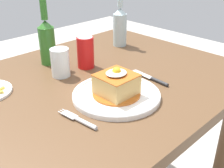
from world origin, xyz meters
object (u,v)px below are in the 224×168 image
(knife, at_px, (154,79))
(drinking_glass, at_px, (60,64))
(main_plate, at_px, (116,95))
(beer_bottle_clear, at_px, (120,25))
(beer_bottle_green, at_px, (47,40))
(soda_can, at_px, (86,52))
(fork, at_px, (80,120))

(knife, relative_size, drinking_glass, 1.58)
(main_plate, relative_size, beer_bottle_clear, 1.06)
(beer_bottle_clear, bearing_deg, drinking_glass, -167.60)
(main_plate, height_order, drinking_glass, drinking_glass)
(beer_bottle_clear, bearing_deg, beer_bottle_green, 172.93)
(soda_can, bearing_deg, knife, -71.26)
(main_plate, height_order, soda_can, soda_can)
(soda_can, distance_m, drinking_glass, 0.12)
(knife, bearing_deg, beer_bottle_green, 113.17)
(drinking_glass, bearing_deg, knife, -52.27)
(main_plate, distance_m, beer_bottle_clear, 0.52)
(main_plate, bearing_deg, drinking_glass, 96.51)
(drinking_glass, bearing_deg, beer_bottle_green, 75.02)
(fork, height_order, knife, same)
(knife, relative_size, beer_bottle_green, 0.62)
(soda_can, distance_m, beer_bottle_clear, 0.30)
(fork, bearing_deg, beer_bottle_clear, 34.60)
(beer_bottle_green, bearing_deg, soda_can, -58.91)
(drinking_glass, bearing_deg, main_plate, -83.49)
(main_plate, relative_size, fork, 1.99)
(main_plate, xyz_separation_m, beer_bottle_clear, (0.38, 0.35, 0.09))
(fork, relative_size, soda_can, 1.14)
(soda_can, height_order, beer_bottle_clear, beer_bottle_clear)
(fork, relative_size, beer_bottle_green, 0.53)
(knife, xyz_separation_m, drinking_glass, (-0.21, 0.27, 0.04))
(knife, bearing_deg, main_plate, 175.93)
(fork, distance_m, drinking_glass, 0.32)
(soda_can, bearing_deg, beer_bottle_green, 121.09)
(fork, relative_size, beer_bottle_clear, 0.53)
(fork, bearing_deg, main_plate, 9.76)
(soda_can, height_order, beer_bottle_green, beer_bottle_green)
(main_plate, height_order, beer_bottle_green, beer_bottle_green)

